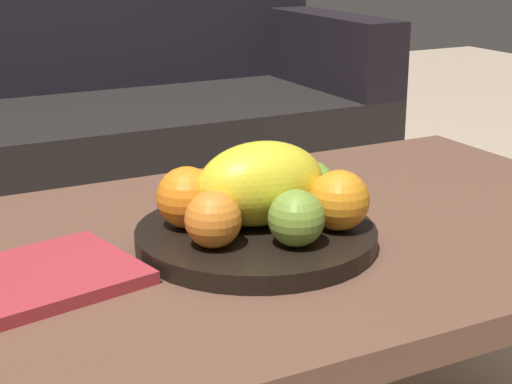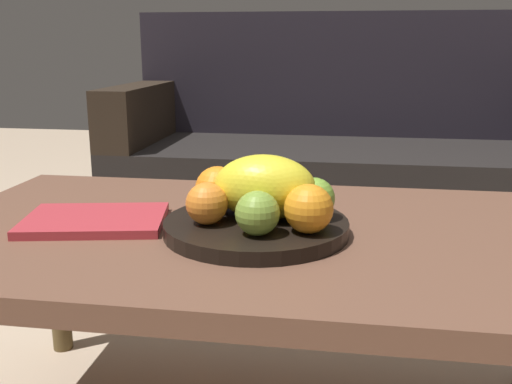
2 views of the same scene
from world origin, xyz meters
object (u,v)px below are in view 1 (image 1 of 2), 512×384
Objects in this scene: melon_large_front at (261,184)px; magazine at (29,281)px; fruit_bowl at (256,237)px; apple_front at (296,218)px; banana_bunch at (233,195)px; orange_right at (187,197)px; orange_left at (339,200)px; couch at (74,137)px; coffee_table at (249,268)px; apple_left at (263,180)px; orange_front at (213,219)px; apple_right at (310,187)px.

melon_large_front is 0.32m from magazine.
apple_front is at bearing -79.39° from fruit_bowl.
orange_right is at bearing -171.28° from banana_bunch.
orange_left is 0.32× the size of magazine.
couch reaches higher than banana_bunch.
apple_front reaches higher than coffee_table.
fruit_bowl is (-0.01, -0.03, 0.06)m from coffee_table.
couch is 20.71× the size of orange_right.
orange_left is 1.22× the size of apple_left.
magazine is at bearing 164.78° from apple_front.
orange_right is (0.00, 0.08, 0.01)m from orange_front.
orange_front is 0.89× the size of orange_left.
fruit_bowl is 0.12m from orange_left.
melon_large_front reaches higher than apple_right.
couch is 23.62× the size of apple_front.
orange_right is 0.16m from apple_front.
apple_right is (-0.02, -1.30, 0.21)m from couch.
magazine is at bearing -166.56° from apple_left.
melon_large_front is at bearing 40.35° from fruit_bowl.
apple_right is 0.40m from magazine.
banana_bunch is (-0.02, 0.05, -0.03)m from melon_large_front.
magazine is at bearing -179.02° from melon_large_front.
melon_large_front is 0.09m from apple_right.
apple_front is (-0.08, -0.02, -0.00)m from orange_left.
apple_front is at bearing -162.83° from orange_left.
apple_right reaches higher than banana_bunch.
orange_left is 0.40m from magazine.
orange_front is at bearing -90.20° from orange_right.
fruit_bowl is at bearing -165.88° from apple_right.
melon_large_front is (0.01, 0.01, 0.07)m from fruit_bowl.
apple_front reaches higher than banana_bunch.
orange_front is at bearing -141.77° from coffee_table.
fruit_bowl is 4.01× the size of orange_left.
melon_large_front reaches higher than apple_front.
coffee_table is 0.31m from magazine.
melon_large_front is at bearing -171.14° from apple_right.
orange_right is 1.25× the size of apple_left.
banana_bunch reaches higher than coffee_table.
orange_front reaches higher than apple_left.
banana_bunch is at bearing 94.32° from fruit_bowl.
coffee_table is 17.06× the size of apple_front.
orange_right is 0.15m from apple_left.
apple_right reaches higher than coffee_table.
fruit_bowl is 1.29× the size of magazine.
apple_left is 0.38× the size of banana_bunch.
orange_left is 0.20m from orange_right.
orange_front is 0.99× the size of apple_right.
apple_left is (0.14, 0.13, -0.00)m from orange_front.
orange_right is (-0.20, -1.28, 0.22)m from couch.
orange_left is at bearing -30.48° from orange_right.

